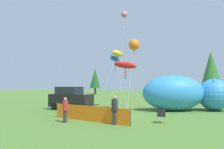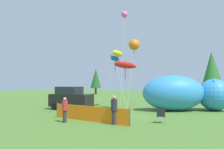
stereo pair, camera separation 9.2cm
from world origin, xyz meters
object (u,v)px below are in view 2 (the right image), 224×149
(spectator_in_white_shirt, at_px, (114,109))
(kite_red_lizard, at_px, (125,65))
(kite_blue_box, at_px, (115,59))
(parked_car, at_px, (71,98))
(kite_yellow_hero, at_px, (118,54))
(spectator_in_black_shirt, at_px, (65,109))
(kite_pink_octopus, at_px, (124,15))
(kite_orange_flower, at_px, (134,45))
(inflatable_cat, at_px, (184,94))
(folding_chair, at_px, (161,115))

(spectator_in_white_shirt, height_order, kite_red_lizard, kite_red_lizard)
(spectator_in_white_shirt, relative_size, kite_blue_box, 0.32)
(parked_car, relative_size, kite_yellow_hero, 0.70)
(parked_car, relative_size, kite_blue_box, 0.76)
(kite_yellow_hero, bearing_deg, parked_car, -136.33)
(parked_car, distance_m, kite_blue_box, 6.17)
(spectator_in_black_shirt, distance_m, spectator_in_white_shirt, 3.22)
(kite_yellow_hero, xyz_separation_m, kite_red_lizard, (1.64, -2.32, -1.43))
(parked_car, relative_size, spectator_in_black_shirt, 2.63)
(kite_yellow_hero, distance_m, kite_red_lizard, 3.18)
(spectator_in_white_shirt, xyz_separation_m, kite_blue_box, (-3.61, 8.89, 4.06))
(spectator_in_black_shirt, xyz_separation_m, kite_pink_octopus, (-0.39, 12.20, 9.69))
(parked_car, relative_size, kite_pink_octopus, 0.38)
(parked_car, relative_size, kite_orange_flower, 0.63)
(spectator_in_white_shirt, xyz_separation_m, kite_pink_octopus, (-3.56, 11.60, 9.60))
(kite_blue_box, bearing_deg, kite_yellow_hero, -27.11)
(spectator_in_white_shirt, height_order, kite_pink_octopus, kite_pink_octopus)
(spectator_in_black_shirt, relative_size, kite_orange_flower, 0.24)
(parked_car, xyz_separation_m, kite_pink_octopus, (3.19, 6.27, 9.48))
(inflatable_cat, bearing_deg, kite_pink_octopus, 132.85)
(parked_car, bearing_deg, kite_yellow_hero, 45.97)
(parked_car, distance_m, kite_pink_octopus, 11.81)
(folding_chair, bearing_deg, kite_yellow_hero, 27.21)
(spectator_in_black_shirt, distance_m, kite_orange_flower, 9.75)
(parked_car, bearing_deg, kite_orange_flower, 21.49)
(kite_orange_flower, height_order, kite_yellow_hero, kite_orange_flower)
(parked_car, relative_size, kite_red_lizard, 0.90)
(parked_car, bearing_deg, folding_chair, -19.64)
(spectator_in_white_shirt, relative_size, kite_orange_flower, 0.26)
(kite_red_lizard, bearing_deg, inflatable_cat, 25.50)
(kite_orange_flower, bearing_deg, kite_blue_box, 148.74)
(folding_chair, bearing_deg, kite_pink_octopus, 19.50)
(kite_orange_flower, bearing_deg, folding_chair, -58.28)
(parked_car, distance_m, inflatable_cat, 10.60)
(spectator_in_white_shirt, distance_m, kite_yellow_hero, 10.36)
(parked_car, bearing_deg, kite_pink_octopus, 65.35)
(kite_orange_flower, xyz_separation_m, kite_yellow_hero, (-2.20, 1.37, -0.55))
(kite_blue_box, height_order, kite_orange_flower, kite_orange_flower)
(spectator_in_black_shirt, bearing_deg, kite_yellow_hero, 90.37)
(folding_chair, xyz_separation_m, kite_orange_flower, (-3.53, 5.72, 5.62))
(folding_chair, distance_m, kite_orange_flower, 8.76)
(inflatable_cat, bearing_deg, kite_red_lizard, -178.73)
(folding_chair, bearing_deg, kite_red_lizard, 28.91)
(kite_pink_octopus, bearing_deg, kite_blue_box, -91.09)
(spectator_in_white_shirt, xyz_separation_m, kite_orange_flower, (-1.03, 7.32, 5.18))
(kite_orange_flower, bearing_deg, spectator_in_white_shirt, -82.01)
(kite_blue_box, distance_m, kite_yellow_hero, 0.71)
(kite_orange_flower, distance_m, kite_red_lizard, 2.27)
(inflatable_cat, relative_size, kite_pink_octopus, 0.74)
(folding_chair, xyz_separation_m, inflatable_cat, (0.79, 7.10, 0.98))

